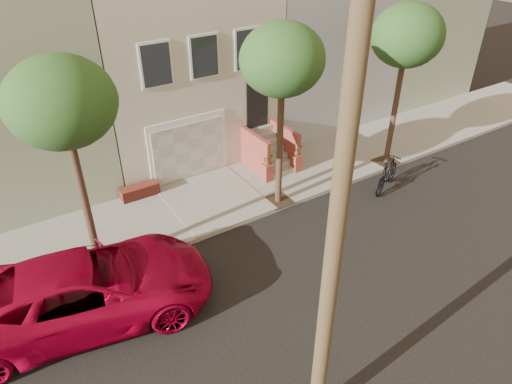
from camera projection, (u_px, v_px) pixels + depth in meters
ground at (326, 276)px, 13.58m from camera, size 90.00×90.00×0.00m
sidewalk at (234, 192)px, 17.34m from camera, size 40.00×3.70×0.15m
house_row at (163, 60)px, 19.57m from camera, size 33.10×11.70×7.00m
tree_left at (61, 104)px, 11.02m from camera, size 2.70×2.57×6.30m
tree_mid at (282, 61)px, 13.98m from camera, size 2.70×2.57×6.30m
tree_right at (407, 37)px, 16.49m from camera, size 2.70×2.57×6.30m
pickup_truck at (86, 290)px, 11.85m from camera, size 6.96×4.15×1.81m
motorcycle at (387, 174)px, 17.38m from camera, size 2.19×1.40×1.28m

